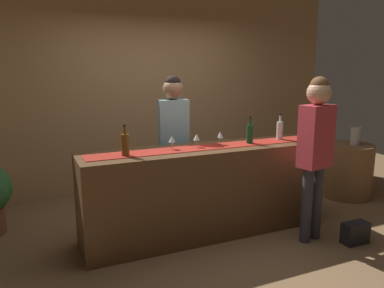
% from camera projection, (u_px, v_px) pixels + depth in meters
% --- Properties ---
extents(ground_plane, '(10.00, 10.00, 0.00)m').
position_uv_depth(ground_plane, '(207.00, 232.00, 4.14)').
color(ground_plane, brown).
extents(back_wall, '(6.00, 0.12, 2.90)m').
position_uv_depth(back_wall, '(151.00, 90.00, 5.56)').
color(back_wall, tan).
rests_on(back_wall, ground).
extents(bar_counter, '(2.68, 0.60, 0.95)m').
position_uv_depth(bar_counter, '(207.00, 191.00, 4.05)').
color(bar_counter, '#543821').
rests_on(bar_counter, ground).
extents(counter_runner_cloth, '(2.54, 0.28, 0.01)m').
position_uv_depth(counter_runner_cloth, '(207.00, 147.00, 3.95)').
color(counter_runner_cloth, maroon).
rests_on(counter_runner_cloth, bar_counter).
extents(wine_bottle_clear, '(0.07, 0.07, 0.30)m').
position_uv_depth(wine_bottle_clear, '(280.00, 130.00, 4.34)').
color(wine_bottle_clear, '#B2C6C1').
rests_on(wine_bottle_clear, bar_counter).
extents(wine_bottle_green, '(0.07, 0.07, 0.30)m').
position_uv_depth(wine_bottle_green, '(250.00, 133.00, 4.12)').
color(wine_bottle_green, '#194723').
rests_on(wine_bottle_green, bar_counter).
extents(wine_bottle_amber, '(0.07, 0.07, 0.30)m').
position_uv_depth(wine_bottle_amber, '(125.00, 144.00, 3.54)').
color(wine_bottle_amber, brown).
rests_on(wine_bottle_amber, bar_counter).
extents(wine_glass_near_customer, '(0.07, 0.07, 0.14)m').
position_uv_depth(wine_glass_near_customer, '(220.00, 135.00, 4.05)').
color(wine_glass_near_customer, silver).
rests_on(wine_glass_near_customer, bar_counter).
extents(wine_glass_mid_counter, '(0.07, 0.07, 0.14)m').
position_uv_depth(wine_glass_mid_counter, '(197.00, 138.00, 3.92)').
color(wine_glass_mid_counter, silver).
rests_on(wine_glass_mid_counter, bar_counter).
extents(wine_glass_far_end, '(0.07, 0.07, 0.14)m').
position_uv_depth(wine_glass_far_end, '(172.00, 140.00, 3.81)').
color(wine_glass_far_end, silver).
rests_on(wine_glass_far_end, bar_counter).
extents(bartender, '(0.37, 0.25, 1.69)m').
position_uv_depth(bartender, '(173.00, 131.00, 4.39)').
color(bartender, '#26262B').
rests_on(bartender, ground).
extents(customer_sipping, '(0.37, 0.26, 1.69)m').
position_uv_depth(customer_sipping, '(316.00, 142.00, 3.76)').
color(customer_sipping, '#33333D').
rests_on(customer_sipping, ground).
extents(round_side_table, '(0.68, 0.68, 0.74)m').
position_uv_depth(round_side_table, '(347.00, 170.00, 5.26)').
color(round_side_table, brown).
rests_on(round_side_table, ground).
extents(vase_on_side_table, '(0.13, 0.13, 0.24)m').
position_uv_depth(vase_on_side_table, '(355.00, 136.00, 5.13)').
color(vase_on_side_table, '#A8A399').
rests_on(vase_on_side_table, round_side_table).
extents(handbag, '(0.28, 0.14, 0.22)m').
position_uv_depth(handbag, '(355.00, 233.00, 3.87)').
color(handbag, black).
rests_on(handbag, ground).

